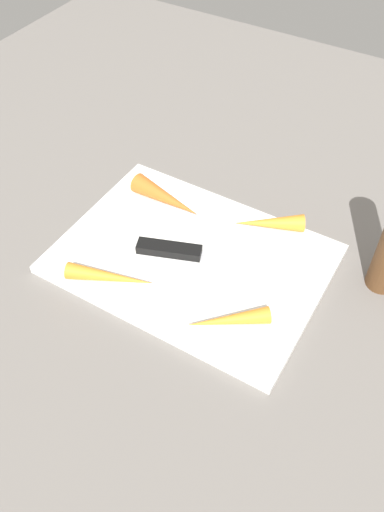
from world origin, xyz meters
name	(u,v)px	position (x,y,z in m)	size (l,w,h in m)	color
ground_plane	(192,262)	(0.00, 0.00, 0.00)	(1.40, 1.40, 0.00)	slate
cutting_board	(192,259)	(0.00, 0.00, 0.01)	(0.36, 0.26, 0.01)	white
knife	(179,251)	(0.02, 0.01, 0.02)	(0.19, 0.09, 0.01)	#B7B7BC
carrot_longest	(110,277)	(0.07, 0.10, 0.02)	(0.02, 0.02, 0.12)	orange
carrot_shortest	(269,223)	(-0.07, -0.10, 0.02)	(0.03, 0.03, 0.10)	orange
carrot_long	(166,198)	(0.09, -0.07, 0.03)	(0.03, 0.03, 0.12)	orange
carrot_short	(228,320)	(-0.10, 0.08, 0.02)	(0.02, 0.02, 0.10)	orange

